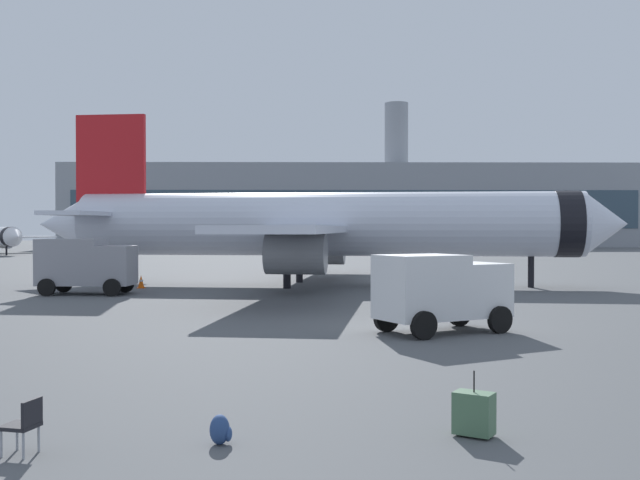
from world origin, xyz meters
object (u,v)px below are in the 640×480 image
airplane_at_gate (322,225)px  traveller_backpack (221,430)px  safety_cone_near (394,271)px  rolling_suitcase (474,413)px  gate_chair (24,423)px  cargo_van (441,289)px  safety_cone_mid (141,282)px  service_truck (86,264)px

airplane_at_gate → traveller_backpack: size_ratio=74.48×
safety_cone_near → rolling_suitcase: bearing=-94.6°
safety_cone_near → gate_chair: (-10.48, -42.56, 0.13)m
cargo_van → traveller_backpack: bearing=-114.4°
cargo_van → safety_cone_mid: bearing=127.2°
airplane_at_gate → cargo_van: (3.59, -20.35, -2.21)m
safety_cone_mid → cargo_van: bearing=-52.8°
rolling_suitcase → traveller_backpack: (-4.17, -0.40, -0.16)m
airplane_at_gate → gate_chair: 34.17m
service_truck → traveller_backpack: service_truck is taller
service_truck → rolling_suitcase: (14.44, -26.91, -1.22)m
safety_cone_mid → gate_chair: size_ratio=0.89×
safety_cone_mid → rolling_suitcase: (12.44, -30.87, 0.01)m
safety_cone_near → traveller_backpack: (-7.55, -42.04, -0.14)m
service_truck → gate_chair: (7.34, -27.83, -1.11)m
airplane_at_gate → service_truck: size_ratio=7.29×
cargo_van → rolling_suitcase: 12.51m
gate_chair → cargo_van: bearing=56.7°
service_truck → safety_cone_near: service_truck is taller
airplane_at_gate → safety_cone_mid: bearing=-170.0°
safety_cone_near → traveller_backpack: 42.71m
cargo_van → service_truck: bearing=137.8°
service_truck → gate_chair: 28.81m
airplane_at_gate → rolling_suitcase: 32.93m
gate_chair → traveller_backpack: bearing=10.0°
rolling_suitcase → service_truck: bearing=118.2°
traveller_backpack → safety_cone_mid: bearing=104.8°
cargo_van → gate_chair: bearing=-123.3°
airplane_at_gate → rolling_suitcase: (1.96, -32.71, -3.27)m
airplane_at_gate → safety_cone_mid: (-10.48, -1.84, -3.28)m
cargo_van → safety_cone_near: size_ratio=6.41×
airplane_at_gate → rolling_suitcase: airplane_at_gate is taller
traveller_backpack → cargo_van: bearing=65.6°
gate_chair → safety_cone_mid: bearing=99.5°
traveller_backpack → safety_cone_near: bearing=79.8°
cargo_van → traveller_backpack: size_ratio=10.06×
cargo_van → gate_chair: 15.93m
gate_chair → rolling_suitcase: bearing=7.4°
rolling_suitcase → traveller_backpack: 4.19m
airplane_at_gate → safety_cone_near: 10.90m
airplane_at_gate → safety_cone_near: bearing=59.1°
service_truck → rolling_suitcase: size_ratio=4.46×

